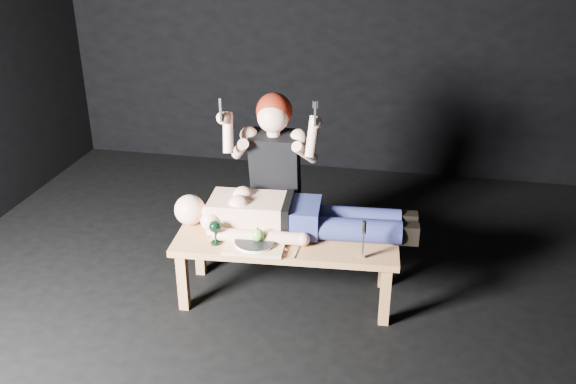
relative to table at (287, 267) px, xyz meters
The scene contains 13 objects.
ground 0.31m from the table, 114.52° to the right, with size 5.00×5.00×0.00m, color black.
back_wall 2.64m from the table, 92.19° to the left, with size 5.00×5.00×0.00m, color black.
table is the anchor object (origin of this frame).
lying_man 0.37m from the table, 71.33° to the left, with size 1.42×0.43×0.26m, color #E4B38E, non-canonical shape.
kneeling_woman 0.65m from the table, 109.41° to the left, with size 0.71×0.80×1.34m, color black, non-canonical shape.
serving_tray 0.33m from the table, 137.78° to the right, with size 0.37×0.27×0.02m, color tan.
plate 0.34m from the table, 137.78° to the right, with size 0.25×0.25×0.02m, color white.
apple 0.37m from the table, 136.32° to the right, with size 0.08×0.08×0.08m, color green.
goblet 0.55m from the table, 158.86° to the right, with size 0.08×0.08×0.16m, color black, non-canonical shape.
fork_flat 0.45m from the table, 155.00° to the right, with size 0.01×0.15×0.01m, color #B2B2B7.
knife_flat 0.30m from the table, 61.24° to the right, with size 0.01×0.15×0.01m, color #B2B2B7.
spoon_flat 0.25m from the table, 90.80° to the right, with size 0.01×0.15×0.01m, color #B2B2B7.
carving_knife 0.63m from the table, 17.38° to the right, with size 0.03×0.04×0.25m, color #B2B2B7, non-canonical shape.
Camera 1 is at (0.79, -3.24, 2.40)m, focal length 38.91 mm.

